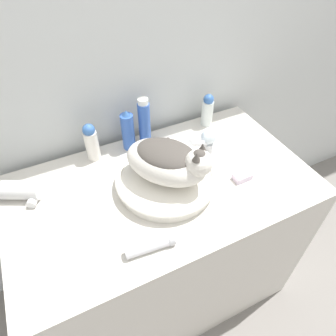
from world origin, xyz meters
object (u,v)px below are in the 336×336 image
soap_bar (242,177)px  hair_dryer (22,191)px  deodorant_stick (208,110)px  lotion_bottle_white (91,142)px  shampoo_bottle_tall (144,122)px  cat (169,160)px  faucet (207,142)px  cream_tube (151,246)px  spray_bottle_trigger (128,131)px

soap_bar → hair_dryer: bearing=160.3°
deodorant_stick → lotion_bottle_white: 0.53m
deodorant_stick → lotion_bottle_white: lotion_bottle_white is taller
deodorant_stick → soap_bar: 0.37m
shampoo_bottle_tall → hair_dryer: shampoo_bottle_tall is taller
soap_bar → cat: bearing=160.8°
cat → soap_bar: cat is taller
faucet → lotion_bottle_white: 0.45m
cat → cream_tube: size_ratio=2.20×
lotion_bottle_white → shampoo_bottle_tall: bearing=0.0°
spray_bottle_trigger → hair_dryer: spray_bottle_trigger is taller
spray_bottle_trigger → cream_tube: (-0.11, -0.49, -0.07)m
cream_tube → soap_bar: bearing=16.0°
cat → cream_tube: (-0.17, -0.22, -0.11)m
lotion_bottle_white → soap_bar: lotion_bottle_white is taller
cat → lotion_bottle_white: size_ratio=2.11×
faucet → shampoo_bottle_tall: (-0.18, 0.20, 0.02)m
shampoo_bottle_tall → soap_bar: size_ratio=3.12×
faucet → shampoo_bottle_tall: 0.27m
shampoo_bottle_tall → soap_bar: bearing=-56.2°
deodorant_stick → shampoo_bottle_tall: bearing=180.0°
faucet → lotion_bottle_white: lotion_bottle_white is taller
soap_bar → faucet: bearing=111.4°
shampoo_bottle_tall → faucet: bearing=-48.0°
soap_bar → cream_tube: bearing=-164.0°
cat → deodorant_stick: size_ratio=2.26×
spray_bottle_trigger → shampoo_bottle_tall: bearing=0.0°
spray_bottle_trigger → soap_bar: bearing=-48.9°
faucet → soap_bar: 0.19m
cream_tube → deodorant_stick: bearing=44.6°
spray_bottle_trigger → shampoo_bottle_tall: (0.07, 0.00, 0.02)m
cat → shampoo_bottle_tall: cat is taller
soap_bar → spray_bottle_trigger: bearing=131.1°
spray_bottle_trigger → cream_tube: 0.50m
faucet → spray_bottle_trigger: bearing=-55.8°
lotion_bottle_white → cream_tube: size_ratio=1.04×
spray_bottle_trigger → soap_bar: spray_bottle_trigger is taller
deodorant_stick → lotion_bottle_white: bearing=-180.0°
shampoo_bottle_tall → lotion_bottle_white: bearing=-180.0°
cream_tube → hair_dryer: bearing=129.3°
deodorant_stick → soap_bar: (-0.06, -0.36, -0.06)m
spray_bottle_trigger → hair_dryer: bearing=-168.0°
faucet → deodorant_stick: 0.24m
hair_dryer → soap_bar: (0.75, -0.27, -0.02)m
spray_bottle_trigger → deodorant_stick: spray_bottle_trigger is taller
spray_bottle_trigger → deodorant_stick: 0.38m
faucet → deodorant_stick: size_ratio=0.94×
faucet → cream_tube: size_ratio=0.92×
shampoo_bottle_tall → deodorant_stick: (0.30, 0.00, -0.03)m
cat → hair_dryer: size_ratio=2.07×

